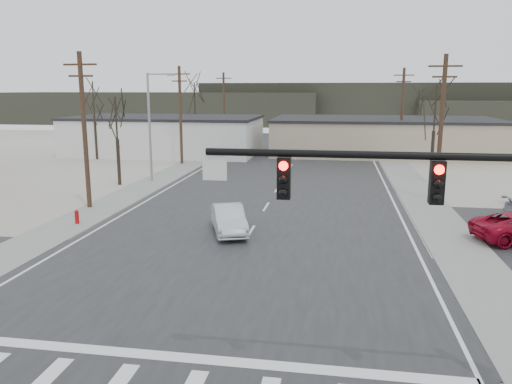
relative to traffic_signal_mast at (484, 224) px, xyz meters
The scene contains 25 objects.
ground 11.07m from the traffic_signal_mast, 141.84° to the left, with size 140.00×140.00×0.00m, color silver.
main_road 23.10m from the traffic_signal_mast, 110.42° to the left, with size 18.00×110.00×0.05m, color #242527.
cross_road 11.07m from the traffic_signal_mast, 141.84° to the left, with size 90.00×10.00×0.04m, color #242527.
sidewalk_left 32.41m from the traffic_signal_mast, 125.21° to the left, with size 3.00×90.00×0.06m, color gray.
sidewalk_right 26.75m from the traffic_signal_mast, 84.10° to the left, with size 3.00×90.00×0.06m, color gray.
traffic_signal_mast is the anchor object (origin of this frame).
fire_hydrant 23.39m from the traffic_signal_mast, 141.87° to the left, with size 0.24×0.24×0.87m.
building_left_far 52.07m from the traffic_signal_mast, 117.34° to the left, with size 22.30×12.30×4.50m.
building_right_far 50.31m from the traffic_signal_mast, 87.60° to the left, with size 26.30×14.30×4.30m.
upole_left_b 26.60m from the traffic_signal_mast, 136.81° to the left, with size 2.20×0.30×10.00m.
upole_left_c 42.85m from the traffic_signal_mast, 116.91° to the left, with size 2.20×0.30×10.00m.
upole_left_d 61.35m from the traffic_signal_mast, 108.43° to the left, with size 2.20×0.30×10.00m.
upole_right_a 24.48m from the traffic_signal_mast, 81.52° to the left, with size 2.20×0.30×10.00m.
upole_right_b 46.35m from the traffic_signal_mast, 85.54° to the left, with size 2.20×0.30×10.00m.
streetlight_main 33.84m from the traffic_signal_mast, 123.54° to the left, with size 2.40×0.25×9.00m.
tree_left_near 33.52m from the traffic_signal_mast, 128.57° to the left, with size 3.30×3.30×7.35m.
tree_right_mid 32.56m from the traffic_signal_mast, 81.86° to the left, with size 3.74×3.74×8.33m.
tree_left_far 56.63m from the traffic_signal_mast, 112.75° to the left, with size 3.96×3.96×8.82m.
tree_right_far 58.64m from the traffic_signal_mast, 83.04° to the left, with size 3.52×3.52×7.84m.
tree_left_mid 50.12m from the traffic_signal_mast, 126.63° to the left, with size 3.96×3.96×8.82m.
hill_left 107.17m from the traffic_signal_mast, 113.59° to the left, with size 70.00×18.00×7.00m, color #333026.
hill_center 102.45m from the traffic_signal_mast, 86.02° to the left, with size 80.00×18.00×9.00m, color #333026.
sedan_crossing 17.02m from the traffic_signal_mast, 123.05° to the left, with size 1.56×4.48×1.48m, color #B5BDC1.
car_far_a 55.25m from the traffic_signal_mast, 96.02° to the left, with size 2.32×5.71×1.66m, color black.
car_far_b 59.75m from the traffic_signal_mast, 98.45° to the left, with size 1.48×3.68×1.25m, color black.
Camera 1 is at (4.53, -17.88, 7.68)m, focal length 35.00 mm.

